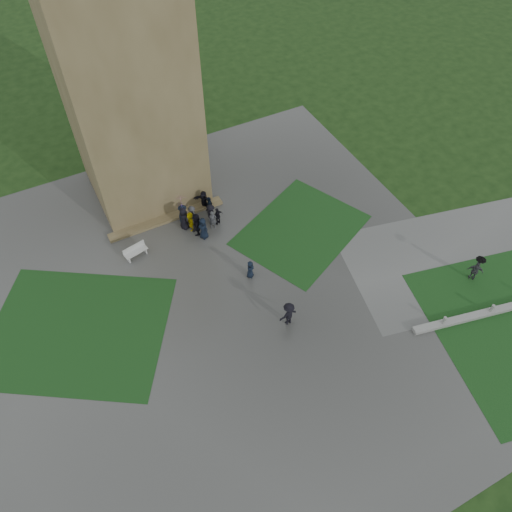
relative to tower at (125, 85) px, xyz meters
name	(u,v)px	position (x,y,z in m)	size (l,w,h in m)	color
ground	(226,326)	(0.00, -15.00, -9.00)	(120.00, 120.00, 0.00)	black
plaza	(213,303)	(0.00, -13.00, -8.99)	(34.00, 34.00, 0.02)	#3A3A37
lawn_inset_left	(78,330)	(-8.50, -11.00, -8.97)	(11.00, 9.00, 0.01)	#123613
lawn_inset_right	(301,230)	(8.50, -10.00, -8.97)	(9.00, 7.00, 0.01)	#123613
tower	(125,85)	(0.00, 0.00, 0.00)	(8.00, 8.00, 18.00)	brown
tower_plinth	(167,219)	(0.00, -4.40, -8.87)	(9.00, 0.80, 0.22)	brown
bench	(135,251)	(-3.20, -6.80, -8.47)	(1.77, 0.87, 0.98)	#B9B9B4
visitor_cluster	(196,214)	(1.91, -5.88, -7.96)	(3.37, 4.06, 2.66)	black
pedestrian_mid	(250,269)	(3.19, -12.13, -8.25)	(0.71, 0.49, 1.46)	black
pedestrian_near	(288,314)	(3.62, -16.59, -8.03)	(1.23, 0.64, 1.91)	black
pedestrian_path	(476,269)	(16.57, -19.32, -7.91)	(1.10, 1.13, 2.22)	#3B3C40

